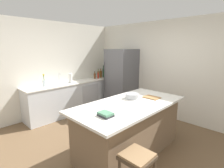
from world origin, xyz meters
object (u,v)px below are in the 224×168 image
Objects in this scene: refrigerator at (121,80)px; syrup_bottle at (95,76)px; sink_faucet at (59,78)px; soda_bottle at (106,72)px; flower_vase at (44,82)px; paper_towel_roll at (70,78)px; whiskey_bottle at (101,74)px; olive_oil_bottle at (98,74)px; cutting_board at (152,97)px; mixing_bowl at (132,96)px; gin_bottle at (105,73)px; wine_bottle at (104,73)px; cookbook_stack at (106,114)px; kitchen_island at (129,127)px; bar_stool at (137,163)px; hot_sauce_bottle at (98,75)px.

refrigerator is 7.76× the size of syrup_bottle.
soda_bottle reaches higher than sink_faucet.
flower_vase is at bearing -113.07° from refrigerator.
paper_towel_roll reaches higher than whiskey_bottle.
refrigerator is at bearing 12.49° from olive_oil_bottle.
flower_vase is at bearing -159.41° from cutting_board.
gin_bottle is at bearing 147.88° from mixing_bowl.
flower_vase is 0.74m from paper_towel_roll.
wine_bottle is 3.44m from cookbook_stack.
flower_vase is at bearing -90.68° from gin_bottle.
mixing_bowl is at bearing 5.55° from sink_faucet.
refrigerator is 5.92× the size of paper_towel_roll.
kitchen_island is 3.05m from gin_bottle.
sink_faucet is at bearing -118.86° from refrigerator.
paper_towel_roll is (-3.15, 1.08, 0.51)m from bar_stool.
gin_bottle is at bearing 85.21° from olive_oil_bottle.
bar_stool is 3.78m from hot_sauce_bottle.
cookbook_stack is (2.61, -2.13, -0.06)m from olive_oil_bottle.
refrigerator is at bearing 21.00° from hot_sauce_bottle.
syrup_bottle is 0.92× the size of mixing_bowl.
bar_stool is 2.17× the size of sink_faucet.
paper_towel_roll is 2.73m from cookbook_stack.
cutting_board is at bearing 115.64° from bar_stool.
cutting_board is (2.60, 0.53, -0.12)m from sink_faucet.
cookbook_stack is at bearing -74.14° from mixing_bowl.
gin_bottle is 0.10m from wine_bottle.
flower_vase reaches higher than paper_towel_roll.
whiskey_bottle is 1.40× the size of cookbook_stack.
cookbook_stack is at bearing -37.07° from syrup_bottle.
bar_stool is 3.76m from syrup_bottle.
soda_bottle is 0.28m from whiskey_bottle.
whiskey_bottle is at bearing 159.38° from cutting_board.
kitchen_island is 6.55× the size of flower_vase.
flower_vase is 2.03m from wine_bottle.
bar_stool is 0.75m from cookbook_stack.
whiskey_bottle is 1.24× the size of hot_sauce_bottle.
hot_sauce_bottle is (0.11, 1.75, -0.02)m from flower_vase.
paper_towel_roll is 1.05× the size of olive_oil_bottle.
cookbook_stack is at bearing -15.38° from sink_faucet.
bar_stool is at bearing -64.36° from cutting_board.
whiskey_bottle is (0.03, 1.50, -0.04)m from sink_faucet.
hot_sauce_bottle reaches higher than cutting_board.
refrigerator is 3.37m from bar_stool.
hot_sauce_bottle is 0.92× the size of mixing_bowl.
refrigerator is at bearing 137.11° from mixing_bowl.
refrigerator reaches higher than soda_bottle.
hot_sauce_bottle reaches higher than kitchen_island.
syrup_bottle is (0.08, -0.57, -0.04)m from soda_bottle.
cookbook_stack is 1.26m from cutting_board.
refrigerator is 6.20× the size of olive_oil_bottle.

